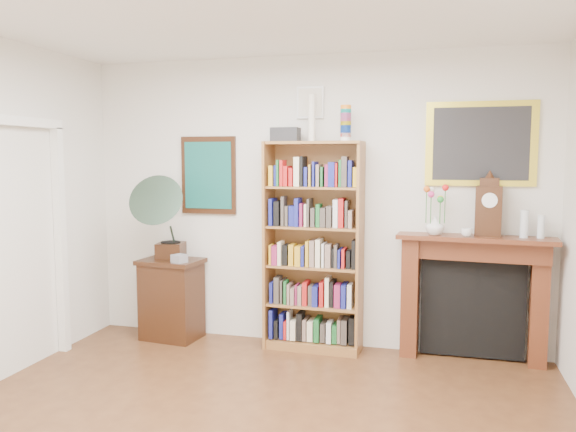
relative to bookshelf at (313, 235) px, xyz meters
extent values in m
cube|color=silver|center=(-0.07, 0.18, 0.29)|extent=(4.50, 0.01, 2.80)
cube|color=white|center=(-2.28, -0.65, -0.06)|extent=(0.08, 0.08, 2.10)
cube|color=white|center=(-2.28, -1.12, 1.02)|extent=(0.08, 1.02, 0.08)
cube|color=black|center=(-1.12, 0.17, 0.54)|extent=(0.58, 0.03, 0.78)
cube|color=#135C55|center=(-1.12, 0.15, 0.54)|extent=(0.50, 0.01, 0.67)
cube|color=white|center=(-0.07, 0.17, 1.24)|extent=(0.26, 0.03, 0.30)
cube|color=silver|center=(-0.07, 0.15, 1.24)|extent=(0.22, 0.01, 0.26)
cube|color=gold|center=(1.48, 0.17, 0.84)|extent=(0.95, 0.03, 0.75)
cube|color=#262628|center=(1.48, 0.15, 0.84)|extent=(0.82, 0.01, 0.65)
cube|color=brown|center=(-0.44, 0.00, -0.12)|extent=(0.04, 0.32, 1.98)
cube|color=brown|center=(0.44, 0.00, -0.12)|extent=(0.04, 0.32, 1.98)
cube|color=brown|center=(0.00, 0.00, 0.86)|extent=(0.92, 0.36, 0.03)
cube|color=brown|center=(0.00, 0.00, -1.06)|extent=(0.92, 0.36, 0.09)
cube|color=brown|center=(0.00, 0.16, -0.12)|extent=(0.91, 0.05, 1.98)
cube|color=brown|center=(0.00, 0.00, -0.68)|extent=(0.87, 0.33, 0.02)
cube|color=brown|center=(0.00, 0.00, -0.30)|extent=(0.87, 0.33, 0.02)
cube|color=brown|center=(0.00, 0.00, 0.07)|extent=(0.87, 0.33, 0.02)
cube|color=brown|center=(0.00, 0.00, 0.44)|extent=(0.87, 0.33, 0.02)
cube|color=black|center=(-1.45, -0.05, -0.70)|extent=(0.64, 0.49, 0.81)
cube|color=#451D10|center=(0.90, 0.06, -0.56)|extent=(0.17, 0.21, 1.10)
cube|color=#451D10|center=(2.00, 0.06, -0.56)|extent=(0.17, 0.21, 1.10)
cube|color=#451D10|center=(1.45, 0.06, -0.10)|extent=(1.26, 0.30, 0.18)
cube|color=#451D10|center=(1.45, 0.02, 0.01)|extent=(1.37, 0.43, 0.04)
cube|color=black|center=(1.45, 0.13, -0.65)|extent=(0.91, 0.09, 0.88)
cube|color=black|center=(-1.48, 0.01, -0.22)|extent=(0.30, 0.30, 0.16)
cylinder|color=black|center=(-1.48, 0.01, -0.13)|extent=(0.23, 0.23, 0.01)
cone|color=#314739|center=(-1.48, -0.15, 0.22)|extent=(0.62, 0.72, 0.67)
cube|color=#A1A1AD|center=(-1.29, -0.19, -0.25)|extent=(0.16, 0.16, 0.08)
cube|color=black|center=(1.56, 0.04, 0.26)|extent=(0.23, 0.15, 0.44)
cylinder|color=white|center=(1.56, -0.02, 0.36)|extent=(0.13, 0.03, 0.13)
cube|color=black|center=(1.56, 0.04, 0.51)|extent=(0.17, 0.12, 0.08)
imported|color=silver|center=(1.11, 0.01, 0.12)|extent=(0.19, 0.19, 0.17)
imported|color=silver|center=(1.37, -0.04, 0.07)|extent=(0.12, 0.12, 0.08)
cylinder|color=silver|center=(1.85, 0.01, 0.15)|extent=(0.07, 0.07, 0.24)
cylinder|color=silver|center=(1.98, 0.02, 0.13)|extent=(0.06, 0.06, 0.20)
camera|label=1|loc=(1.10, -5.12, 0.72)|focal=35.00mm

